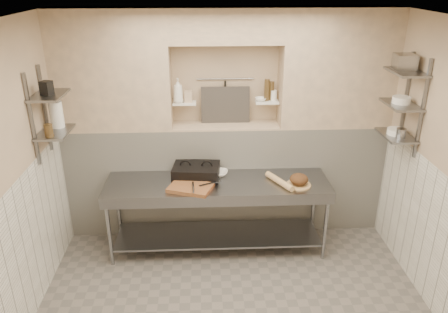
{
  "coord_description": "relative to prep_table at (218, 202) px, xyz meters",
  "views": [
    {
      "loc": [
        -0.26,
        -3.36,
        3.16
      ],
      "look_at": [
        -0.06,
        0.9,
        1.35
      ],
      "focal_mm": 35.0,
      "sensor_mm": 36.0,
      "label": 1
    }
  ],
  "objects": [
    {
      "name": "ceiling",
      "position": [
        0.13,
        -1.18,
        2.21
      ],
      "size": [
        4.0,
        3.9,
        0.1
      ],
      "primitive_type": "cube",
      "color": "silver",
      "rests_on": "ground"
    },
    {
      "name": "wall_back",
      "position": [
        0.13,
        0.82,
        0.76
      ],
      "size": [
        4.0,
        0.1,
        2.8
      ],
      "primitive_type": "cube",
      "color": "#CCAE88",
      "rests_on": "ground"
    },
    {
      "name": "backwall_lower",
      "position": [
        0.13,
        0.57,
        0.06
      ],
      "size": [
        4.0,
        0.4,
        1.4
      ],
      "primitive_type": "cube",
      "color": "white",
      "rests_on": "floor"
    },
    {
      "name": "alcove_sill",
      "position": [
        0.13,
        0.57,
        0.77
      ],
      "size": [
        1.3,
        0.4,
        0.02
      ],
      "primitive_type": "cube",
      "color": "#CCAE88",
      "rests_on": "backwall_lower"
    },
    {
      "name": "backwall_pillar_left",
      "position": [
        -1.2,
        0.57,
        1.46
      ],
      "size": [
        1.35,
        0.4,
        1.4
      ],
      "primitive_type": "cube",
      "color": "#CCAE88",
      "rests_on": "backwall_lower"
    },
    {
      "name": "backwall_pillar_right",
      "position": [
        1.45,
        0.57,
        1.46
      ],
      "size": [
        1.35,
        0.4,
        1.4
      ],
      "primitive_type": "cube",
      "color": "#CCAE88",
      "rests_on": "backwall_lower"
    },
    {
      "name": "backwall_header",
      "position": [
        0.13,
        0.57,
        1.96
      ],
      "size": [
        1.3,
        0.4,
        0.4
      ],
      "primitive_type": "cube",
      "color": "#CCAE88",
      "rests_on": "backwall_lower"
    },
    {
      "name": "wainscot_left",
      "position": [
        -1.86,
        -1.18,
        0.06
      ],
      "size": [
        0.02,
        3.9,
        1.4
      ],
      "primitive_type": "cube",
      "color": "white",
      "rests_on": "floor"
    },
    {
      "name": "wainscot_right",
      "position": [
        2.12,
        -1.18,
        0.06
      ],
      "size": [
        0.02,
        3.9,
        1.4
      ],
      "primitive_type": "cube",
      "color": "white",
      "rests_on": "floor"
    },
    {
      "name": "alcove_shelf_left",
      "position": [
        -0.37,
        0.57,
        1.06
      ],
      "size": [
        0.28,
        0.16,
        0.02
      ],
      "primitive_type": "cube",
      "color": "white",
      "rests_on": "backwall_lower"
    },
    {
      "name": "alcove_shelf_right",
      "position": [
        0.63,
        0.57,
        1.06
      ],
      "size": [
        0.28,
        0.16,
        0.02
      ],
      "primitive_type": "cube",
      "color": "white",
      "rests_on": "backwall_lower"
    },
    {
      "name": "utensil_rail",
      "position": [
        0.13,
        0.74,
        1.31
      ],
      "size": [
        0.7,
        0.02,
        0.02
      ],
      "primitive_type": "cylinder",
      "rotation": [
        0.0,
        1.57,
        0.0
      ],
      "color": "gray",
      "rests_on": "wall_back"
    },
    {
      "name": "hanging_steel",
      "position": [
        0.13,
        0.72,
        1.14
      ],
      "size": [
        0.02,
        0.02,
        0.3
      ],
      "primitive_type": "cylinder",
      "color": "black",
      "rests_on": "utensil_rail"
    },
    {
      "name": "splash_panel",
      "position": [
        0.13,
        0.67,
        1.0
      ],
      "size": [
        0.6,
        0.08,
        0.45
      ],
      "primitive_type": "cube",
      "rotation": [
        -0.14,
        0.0,
        0.0
      ],
      "color": "#383330",
      "rests_on": "alcove_sill"
    },
    {
      "name": "shelf_rail_left_a",
      "position": [
        -1.85,
        0.07,
        1.16
      ],
      "size": [
        0.03,
        0.03,
        0.95
      ],
      "primitive_type": "cube",
      "color": "slate",
      "rests_on": "wall_left"
    },
    {
      "name": "shelf_rail_left_b",
      "position": [
        -1.85,
        -0.33,
        1.16
      ],
      "size": [
        0.03,
        0.03,
        0.95
      ],
      "primitive_type": "cube",
      "color": "slate",
      "rests_on": "wall_left"
    },
    {
      "name": "wall_shelf_left_lower",
      "position": [
        -1.71,
        -0.13,
        0.96
      ],
      "size": [
        0.3,
        0.5,
        0.02
      ],
      "primitive_type": "cube",
      "color": "slate",
      "rests_on": "wall_left"
    },
    {
      "name": "wall_shelf_left_upper",
      "position": [
        -1.71,
        -0.13,
        1.36
      ],
      "size": [
        0.3,
        0.5,
        0.03
      ],
      "primitive_type": "cube",
      "color": "slate",
      "rests_on": "wall_left"
    },
    {
      "name": "shelf_rail_right_a",
      "position": [
        2.1,
        0.07,
        1.21
      ],
      "size": [
        0.03,
        0.03,
        1.05
      ],
      "primitive_type": "cube",
      "color": "slate",
      "rests_on": "wall_right"
    },
    {
      "name": "shelf_rail_right_b",
      "position": [
        2.1,
        -0.33,
        1.21
      ],
      "size": [
        0.03,
        0.03,
        1.05
      ],
      "primitive_type": "cube",
      "color": "slate",
      "rests_on": "wall_right"
    },
    {
      "name": "wall_shelf_right_lower",
      "position": [
        1.97,
        -0.13,
        0.86
      ],
      "size": [
        0.3,
        0.5,
        0.02
      ],
      "primitive_type": "cube",
      "color": "slate",
      "rests_on": "wall_right"
    },
    {
      "name": "wall_shelf_right_mid",
      "position": [
        1.97,
        -0.13,
        1.21
      ],
      "size": [
        0.3,
        0.5,
        0.02
      ],
      "primitive_type": "cube",
      "color": "slate",
      "rests_on": "wall_right"
    },
    {
      "name": "wall_shelf_right_upper",
      "position": [
        1.97,
        -0.13,
        1.56
      ],
      "size": [
        0.3,
        0.5,
        0.03
      ],
      "primitive_type": "cube",
      "color": "slate",
      "rests_on": "wall_right"
    },
    {
      "name": "prep_table",
      "position": [
        0.0,
        0.0,
        0.0
      ],
      "size": [
        2.6,
        0.7,
        0.9
      ],
      "color": "gray",
      "rests_on": "floor"
    },
    {
      "name": "panini_press",
      "position": [
        -0.25,
        0.17,
        0.33
      ],
      "size": [
        0.58,
        0.45,
        0.15
      ],
      "rotation": [
        0.0,
        0.0,
        -0.11
      ],
      "color": "black",
      "rests_on": "prep_table"
    },
    {
      "name": "cutting_board",
      "position": [
        -0.31,
        -0.15,
        0.28
      ],
      "size": [
        0.55,
        0.47,
        0.04
      ],
      "primitive_type": "cube",
      "rotation": [
        0.0,
        0.0,
        -0.35
      ],
      "color": "brown",
      "rests_on": "prep_table"
    },
    {
      "name": "knife_blade",
      "position": [
        -0.09,
        -0.11,
        0.31
      ],
      "size": [
        0.26,
        0.15,
        0.01
      ],
      "primitive_type": "cube",
      "rotation": [
        0.0,
        0.0,
        0.44
      ],
      "color": "gray",
      "rests_on": "cutting_board"
    },
    {
      "name": "tongs",
      "position": [
        -0.28,
        -0.21,
        0.31
      ],
      "size": [
        0.03,
        0.24,
        0.02
      ],
      "primitive_type": "cylinder",
      "rotation": [
        1.57,
        0.0,
        0.04
      ],
      "color": "gray",
      "rests_on": "cutting_board"
    },
    {
      "name": "mixing_bowl",
      "position": [
        0.02,
        0.2,
        0.29
      ],
      "size": [
        0.26,
        0.26,
        0.05
      ],
      "primitive_type": "imported",
      "rotation": [
        0.0,
        0.0,
        -0.19
      ],
      "color": "white",
      "rests_on": "prep_table"
    },
    {
      "name": "rolling_pin",
      "position": [
        0.71,
        -0.07,
        0.29
      ],
      "size": [
        0.28,
        0.44,
        0.07
      ],
      "primitive_type": "cylinder",
      "rotation": [
        1.57,
        0.0,
        0.49
      ],
      "color": "tan",
      "rests_on": "prep_table"
    },
    {
      "name": "bread_board",
      "position": [
        0.93,
        -0.11,
        0.27
      ],
      "size": [
        0.28,
        0.28,
        0.02
      ],
      "primitive_type": "cylinder",
      "color": "tan",
      "rests_on": "prep_table"
    },
    {
      "name": "bread_loaf",
      "position": [
        0.93,
        -0.11,
        0.34
      ],
      "size": [
        0.21,
        0.21,
        0.13
      ],
      "primitive_type": "ellipsoid",
      "color": "#4C2D19",
      "rests_on": "bread_board"
    },
    {
      "name": "bottle_soap",
      "position": [
        -0.44,
        0.53,
        1.22
      ],
      "size": [
        0.13,
        0.13,
        0.3
      ],
      "primitive_type": "imported",
      "rotation": [
        0.0,
        0.0,
        0.19
      ],
      "color": "white",
      "rests_on": "alcove_shelf_left"
    },
    {
      "name": "jar_alcove",
      "position": [
        -0.33,
        0.57,
        1.14
      ],
      "size": [
        0.09,
        0.09,
        0.13
      ],
      "primitive_type": "cube",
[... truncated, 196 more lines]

